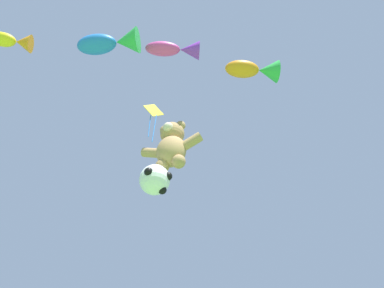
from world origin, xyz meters
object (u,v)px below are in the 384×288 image
(fish_kite_cobalt, at_px, (112,43))
(diamond_kite, at_px, (153,114))
(fish_kite_tangerine, at_px, (255,70))
(teddy_bear_kite, at_px, (171,146))
(fish_kite_goldfin, at_px, (13,41))
(soccer_ball_kite, at_px, (155,180))
(fish_kite_magenta, at_px, (176,50))

(fish_kite_cobalt, height_order, diamond_kite, fish_kite_cobalt)
(fish_kite_tangerine, xyz_separation_m, fish_kite_cobalt, (-4.59, -2.60, 0.46))
(teddy_bear_kite, xyz_separation_m, fish_kite_cobalt, (-1.35, -2.73, 3.26))
(fish_kite_tangerine, bearing_deg, fish_kite_goldfin, -152.96)
(soccer_ball_kite, xyz_separation_m, fish_kite_goldfin, (-4.04, -4.08, 4.44))
(diamond_kite, bearing_deg, fish_kite_cobalt, -95.94)
(fish_kite_magenta, height_order, diamond_kite, fish_kite_magenta)
(teddy_bear_kite, distance_m, fish_kite_tangerine, 4.28)
(teddy_bear_kite, bearing_deg, fish_kite_magenta, -66.64)
(fish_kite_magenta, relative_size, diamond_kite, 0.84)
(soccer_ball_kite, height_order, fish_kite_cobalt, fish_kite_cobalt)
(fish_kite_cobalt, bearing_deg, fish_kite_goldfin, -156.79)
(fish_kite_tangerine, height_order, fish_kite_magenta, fish_kite_magenta)
(fish_kite_tangerine, bearing_deg, teddy_bear_kite, 177.74)
(soccer_ball_kite, relative_size, diamond_kite, 0.42)
(fish_kite_tangerine, distance_m, fish_kite_cobalt, 5.30)
(fish_kite_goldfin, bearing_deg, fish_kite_tangerine, 27.04)
(soccer_ball_kite, height_order, fish_kite_magenta, fish_kite_magenta)
(fish_kite_cobalt, relative_size, fish_kite_goldfin, 1.56)
(fish_kite_tangerine, bearing_deg, diamond_kite, 173.98)
(teddy_bear_kite, bearing_deg, soccer_ball_kite, -178.83)
(soccer_ball_kite, distance_m, diamond_kite, 4.14)
(fish_kite_cobalt, bearing_deg, diamond_kite, 84.06)
(teddy_bear_kite, height_order, fish_kite_tangerine, fish_kite_tangerine)
(fish_kite_cobalt, xyz_separation_m, fish_kite_goldfin, (-3.16, -1.35, -0.24))
(teddy_bear_kite, height_order, fish_kite_goldfin, fish_kite_goldfin)
(soccer_ball_kite, height_order, diamond_kite, diamond_kite)
(diamond_kite, bearing_deg, fish_kite_magenta, -48.17)
(fish_kite_tangerine, xyz_separation_m, fish_kite_magenta, (-2.54, -1.48, 0.62))
(diamond_kite, bearing_deg, fish_kite_tangerine, -6.02)
(soccer_ball_kite, bearing_deg, fish_kite_goldfin, -134.71)
(teddy_bear_kite, xyz_separation_m, fish_kite_goldfin, (-4.51, -4.09, 3.02))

